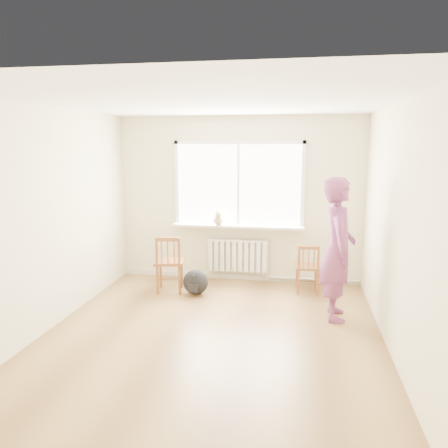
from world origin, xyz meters
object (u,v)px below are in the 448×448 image
at_px(chair_right, 308,269).
at_px(cat, 219,219).
at_px(chair_left, 169,264).
at_px(backpack, 196,282).
at_px(person, 338,249).

distance_m(chair_right, cat, 1.62).
height_order(chair_left, backpack, chair_left).
xyz_separation_m(chair_right, person, (0.35, -0.91, 0.54)).
distance_m(chair_right, backpack, 1.71).
distance_m(person, cat, 2.17).
distance_m(chair_left, cat, 1.10).
bearing_deg(chair_left, chair_right, 178.92).
bearing_deg(chair_right, person, 106.62).
relative_size(chair_right, backpack, 1.99).
xyz_separation_m(chair_left, chair_right, (2.08, 0.32, -0.06)).
bearing_deg(cat, chair_right, -20.90).
height_order(person, cat, person).
relative_size(person, backpack, 4.82).
xyz_separation_m(chair_left, cat, (0.65, 0.64, 0.61)).
bearing_deg(chair_left, person, 156.48).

